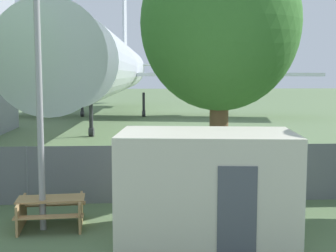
{
  "coord_description": "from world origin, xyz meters",
  "views": [
    {
      "loc": [
        0.79,
        -2.68,
        3.89
      ],
      "look_at": [
        1.83,
        14.18,
        2.0
      ],
      "focal_mm": 50.0,
      "sensor_mm": 36.0,
      "label": 1
    }
  ],
  "objects": [
    {
      "name": "tree_left_of_cabin",
      "position": [
        3.58,
        13.47,
        5.59
      ],
      "size": [
        5.47,
        5.47,
        8.63
      ],
      "color": "brown",
      "rests_on": "ground"
    },
    {
      "name": "airplane",
      "position": [
        -1.65,
        38.58,
        4.46
      ],
      "size": [
        37.45,
        46.5,
        13.82
      ],
      "rotation": [
        0.0,
        0.0,
        -1.62
      ],
      "color": "silver",
      "rests_on": "ground"
    },
    {
      "name": "perimeter_fence",
      "position": [
        0.0,
        11.18,
        0.88
      ],
      "size": [
        56.07,
        0.07,
        1.76
      ],
      "color": "slate",
      "rests_on": "ground"
    },
    {
      "name": "light_mast",
      "position": [
        -1.64,
        8.87,
        4.75
      ],
      "size": [
        0.44,
        0.44,
        7.78
      ],
      "color": "#99999E",
      "rests_on": "ground"
    },
    {
      "name": "picnic_bench_near_cabin",
      "position": [
        -1.46,
        9.05,
        0.47
      ],
      "size": [
        1.79,
        1.53,
        0.76
      ],
      "rotation": [
        0.0,
        0.0,
        0.08
      ],
      "color": "tan",
      "rests_on": "ground"
    },
    {
      "name": "portable_cabin",
      "position": [
        2.38,
        8.17,
        1.26
      ],
      "size": [
        4.37,
        2.84,
        2.53
      ],
      "rotation": [
        0.0,
        0.0,
        -0.11
      ],
      "color": "beige",
      "rests_on": "ground"
    }
  ]
}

